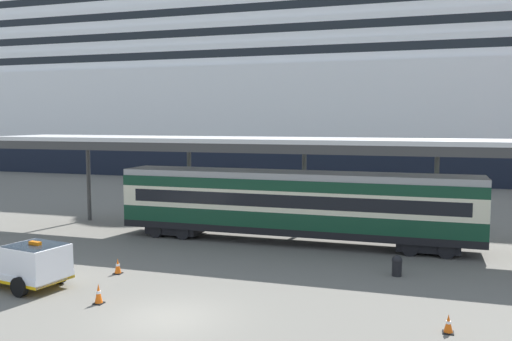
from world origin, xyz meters
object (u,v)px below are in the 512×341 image
service_truck (21,263)px  traffic_cone_mid (118,266)px  cruise_ship (298,68)px  quay_bollard (397,265)px  traffic_cone_near (448,324)px  traffic_cone_far (99,294)px  train_carriage (294,203)px

service_truck → traffic_cone_mid: 4.12m
cruise_ship → service_truck: bearing=-89.2°
quay_bollard → traffic_cone_near: bearing=-72.5°
cruise_ship → quay_bollard: (15.93, -48.10, -13.69)m
service_truck → quay_bollard: (15.16, 6.35, -0.47)m
traffic_cone_near → quay_bollard: 6.60m
service_truck → traffic_cone_far: size_ratio=6.94×
traffic_cone_near → service_truck: bearing=-179.8°
traffic_cone_mid → service_truck: bearing=-135.8°
train_carriage → traffic_cone_mid: size_ratio=28.52×
train_carriage → traffic_cone_mid: train_carriage is taller
traffic_cone_mid → quay_bollard: 12.74m
service_truck → traffic_cone_far: bearing=-12.0°
traffic_cone_mid → traffic_cone_far: size_ratio=0.91×
cruise_ship → service_truck: 56.03m
train_carriage → traffic_cone_near: train_carriage is taller
cruise_ship → train_carriage: size_ratio=7.18×
quay_bollard → service_truck: bearing=-157.3°
cruise_ship → train_carriage: (9.92, -43.10, -11.90)m
train_carriage → traffic_cone_far: 13.30m
train_carriage → traffic_cone_far: (-4.72, -12.29, -1.91)m
cruise_ship → train_carriage: 45.80m
service_truck → traffic_cone_near: service_truck is taller
traffic_cone_near → quay_bollard: bearing=107.5°
traffic_cone_far → service_truck: bearing=168.0°
cruise_ship → traffic_cone_far: bearing=-84.6°
service_truck → traffic_cone_mid: service_truck is taller
traffic_cone_far → traffic_cone_mid: bearing=111.8°
service_truck → traffic_cone_near: bearing=0.2°
train_carriage → quay_bollard: bearing=-39.7°
cruise_ship → service_truck: size_ratio=26.76×
train_carriage → traffic_cone_mid: bearing=-126.2°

